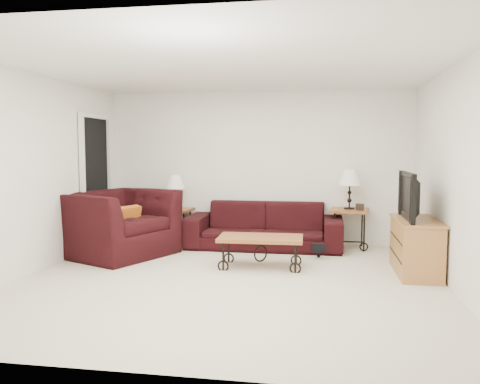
# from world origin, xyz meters

# --- Properties ---
(ground) EXTENTS (5.00, 5.00, 0.00)m
(ground) POSITION_xyz_m (0.00, 0.00, 0.00)
(ground) COLOR beige
(ground) RESTS_ON ground
(wall_back) EXTENTS (5.00, 0.02, 2.50)m
(wall_back) POSITION_xyz_m (0.00, 2.50, 1.25)
(wall_back) COLOR white
(wall_back) RESTS_ON ground
(wall_front) EXTENTS (5.00, 0.02, 2.50)m
(wall_front) POSITION_xyz_m (0.00, -2.50, 1.25)
(wall_front) COLOR white
(wall_front) RESTS_ON ground
(wall_left) EXTENTS (0.02, 5.00, 2.50)m
(wall_left) POSITION_xyz_m (-2.50, 0.00, 1.25)
(wall_left) COLOR white
(wall_left) RESTS_ON ground
(wall_right) EXTENTS (0.02, 5.00, 2.50)m
(wall_right) POSITION_xyz_m (2.50, 0.00, 1.25)
(wall_right) COLOR white
(wall_right) RESTS_ON ground
(ceiling) EXTENTS (5.00, 5.00, 0.00)m
(ceiling) POSITION_xyz_m (0.00, 0.00, 2.50)
(ceiling) COLOR white
(ceiling) RESTS_ON wall_back
(doorway) EXTENTS (0.08, 0.94, 2.04)m
(doorway) POSITION_xyz_m (-2.47, 1.65, 1.02)
(doorway) COLOR black
(doorway) RESTS_ON ground
(sofa) EXTENTS (2.43, 0.95, 0.71)m
(sofa) POSITION_xyz_m (0.16, 2.02, 0.36)
(sofa) COLOR black
(sofa) RESTS_ON ground
(side_table_left) EXTENTS (0.56, 0.56, 0.57)m
(side_table_left) POSITION_xyz_m (-1.34, 2.20, 0.28)
(side_table_left) COLOR #975D26
(side_table_left) RESTS_ON ground
(side_table_right) EXTENTS (0.65, 0.65, 0.62)m
(side_table_right) POSITION_xyz_m (1.48, 2.20, 0.31)
(side_table_right) COLOR #975D26
(side_table_right) RESTS_ON ground
(lamp_left) EXTENTS (0.35, 0.35, 0.57)m
(lamp_left) POSITION_xyz_m (-1.34, 2.20, 0.85)
(lamp_left) COLOR black
(lamp_left) RESTS_ON side_table_left
(lamp_right) EXTENTS (0.40, 0.40, 0.62)m
(lamp_right) POSITION_xyz_m (1.48, 2.20, 0.94)
(lamp_right) COLOR black
(lamp_right) RESTS_ON side_table_right
(photo_frame_left) EXTENTS (0.11, 0.02, 0.09)m
(photo_frame_left) POSITION_xyz_m (-1.49, 2.05, 0.61)
(photo_frame_left) COLOR black
(photo_frame_left) RESTS_ON side_table_left
(photo_frame_right) EXTENTS (0.12, 0.06, 0.10)m
(photo_frame_right) POSITION_xyz_m (1.63, 2.05, 0.68)
(photo_frame_right) COLOR black
(photo_frame_right) RESTS_ON side_table_right
(coffee_table) EXTENTS (1.12, 0.63, 0.41)m
(coffee_table) POSITION_xyz_m (0.27, 0.73, 0.21)
(coffee_table) COLOR #975D26
(coffee_table) RESTS_ON ground
(armchair) EXTENTS (1.76, 1.85, 0.94)m
(armchair) POSITION_xyz_m (-1.88, 1.12, 0.47)
(armchair) COLOR black
(armchair) RESTS_ON ground
(throw_pillow) EXTENTS (0.28, 0.43, 0.43)m
(throw_pillow) POSITION_xyz_m (-1.73, 1.07, 0.52)
(throw_pillow) COLOR #BC5018
(throw_pillow) RESTS_ON armchair
(tv_stand) EXTENTS (0.48, 1.14, 0.69)m
(tv_stand) POSITION_xyz_m (2.23, 0.74, 0.34)
(tv_stand) COLOR #B96F44
(tv_stand) RESTS_ON ground
(television) EXTENTS (0.13, 1.02, 0.59)m
(television) POSITION_xyz_m (2.21, 0.74, 0.98)
(television) COLOR black
(television) RESTS_ON tv_stand
(backpack) EXTENTS (0.35, 0.30, 0.40)m
(backpack) POSITION_xyz_m (1.02, 1.44, 0.20)
(backpack) COLOR black
(backpack) RESTS_ON ground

